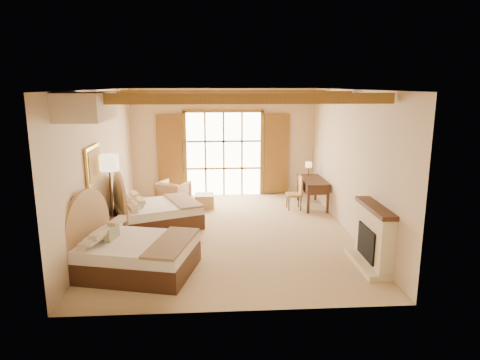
{
  "coord_description": "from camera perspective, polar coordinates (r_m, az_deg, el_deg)",
  "views": [
    {
      "loc": [
        -0.33,
        -9.28,
        3.3
      ],
      "look_at": [
        0.28,
        0.2,
        1.18
      ],
      "focal_mm": 32.0,
      "sensor_mm": 36.0,
      "label": 1
    }
  ],
  "objects": [
    {
      "name": "floor_lamp",
      "position": [
        9.37,
        -17.04,
        1.53
      ],
      "size": [
        0.4,
        0.4,
        1.87
      ],
      "color": "#3B2E1A",
      "rests_on": "floor"
    },
    {
      "name": "wall_left",
      "position": [
        9.74,
        -18.03,
        1.91
      ],
      "size": [
        0.0,
        7.0,
        7.0
      ],
      "primitive_type": "plane",
      "rotation": [
        1.57,
        0.0,
        1.57
      ],
      "color": "beige",
      "rests_on": "ground"
    },
    {
      "name": "fireplace",
      "position": [
        8.33,
        17.27,
        -7.57
      ],
      "size": [
        0.46,
        1.4,
        1.16
      ],
      "color": "beige",
      "rests_on": "ground"
    },
    {
      "name": "french_doors",
      "position": [
        12.89,
        -2.19,
        3.42
      ],
      "size": [
        3.95,
        0.08,
        2.6
      ],
      "color": "white",
      "rests_on": "ground"
    },
    {
      "name": "armchair",
      "position": [
        11.94,
        -8.91,
        -1.83
      ],
      "size": [
        1.03,
        1.04,
        0.72
      ],
      "primitive_type": "imported",
      "rotation": [
        0.0,
        0.0,
        -3.58
      ],
      "color": "tan",
      "rests_on": "floor"
    },
    {
      "name": "canopy_valance",
      "position": [
        7.58,
        -19.82,
        9.21
      ],
      "size": [
        0.7,
        1.4,
        0.45
      ],
      "primitive_type": "cube",
      "color": "beige",
      "rests_on": "ceiling"
    },
    {
      "name": "wall_back",
      "position": [
        12.9,
        -2.21,
        5.0
      ],
      "size": [
        5.5,
        0.0,
        5.5
      ],
      "primitive_type": "plane",
      "rotation": [
        1.57,
        0.0,
        0.0
      ],
      "color": "beige",
      "rests_on": "ground"
    },
    {
      "name": "nightstand",
      "position": [
        9.36,
        -17.01,
        -6.77
      ],
      "size": [
        0.57,
        0.57,
        0.57
      ],
      "primitive_type": "cube",
      "rotation": [
        0.0,
        0.0,
        -0.24
      ],
      "color": "#3F2218",
      "rests_on": "floor"
    },
    {
      "name": "ottoman",
      "position": [
        11.78,
        -4.76,
        -2.8
      ],
      "size": [
        0.52,
        0.52,
        0.37
      ],
      "primitive_type": "cube",
      "rotation": [
        0.0,
        0.0,
        0.02
      ],
      "color": "#A37349",
      "rests_on": "floor"
    },
    {
      "name": "painting",
      "position": [
        8.99,
        -18.96,
        1.97
      ],
      "size": [
        0.06,
        0.95,
        0.75
      ],
      "color": "gold",
      "rests_on": "wall_left"
    },
    {
      "name": "bed_near",
      "position": [
        7.98,
        -14.66,
        -9.21
      ],
      "size": [
        2.3,
        1.91,
        1.3
      ],
      "rotation": [
        0.0,
        0.0,
        -0.24
      ],
      "color": "#3F2218",
      "rests_on": "floor"
    },
    {
      "name": "desk",
      "position": [
        11.97,
        9.62,
        -1.56
      ],
      "size": [
        0.63,
        1.44,
        0.77
      ],
      "rotation": [
        0.0,
        0.0,
        -0.01
      ],
      "color": "#3F2218",
      "rests_on": "floor"
    },
    {
      "name": "bed_far",
      "position": [
        10.35,
        -11.62,
        -4.14
      ],
      "size": [
        2.33,
        1.98,
        1.22
      ],
      "rotation": [
        0.0,
        0.0,
        0.38
      ],
      "color": "#3F2218",
      "rests_on": "floor"
    },
    {
      "name": "desk_chair",
      "position": [
        11.67,
        7.31,
        -2.51
      ],
      "size": [
        0.41,
        0.41,
        0.91
      ],
      "rotation": [
        0.0,
        0.0,
        -0.01
      ],
      "color": "olive",
      "rests_on": "floor"
    },
    {
      "name": "desk_lamp",
      "position": [
        12.39,
        9.14,
        1.96
      ],
      "size": [
        0.18,
        0.18,
        0.37
      ],
      "color": "#3B2E1A",
      "rests_on": "desk"
    },
    {
      "name": "ceiling_beams",
      "position": [
        9.29,
        -1.7,
        11.22
      ],
      "size": [
        5.39,
        4.6,
        0.18
      ],
      "primitive_type": null,
      "color": "olive",
      "rests_on": "ceiling"
    },
    {
      "name": "wall_right",
      "position": [
        9.93,
        14.45,
        2.32
      ],
      "size": [
        0.0,
        7.0,
        7.0
      ],
      "primitive_type": "plane",
      "rotation": [
        1.57,
        0.0,
        -1.57
      ],
      "color": "beige",
      "rests_on": "ground"
    },
    {
      "name": "floor",
      "position": [
        9.86,
        -1.58,
        -6.98
      ],
      "size": [
        7.0,
        7.0,
        0.0
      ],
      "primitive_type": "plane",
      "color": "#C7B383",
      "rests_on": "ground"
    },
    {
      "name": "ceiling",
      "position": [
        9.29,
        -1.7,
        11.96
      ],
      "size": [
        7.0,
        7.0,
        0.0
      ],
      "primitive_type": "plane",
      "rotation": [
        3.14,
        0.0,
        0.0
      ],
      "color": "#AE693C",
      "rests_on": "ground"
    }
  ]
}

